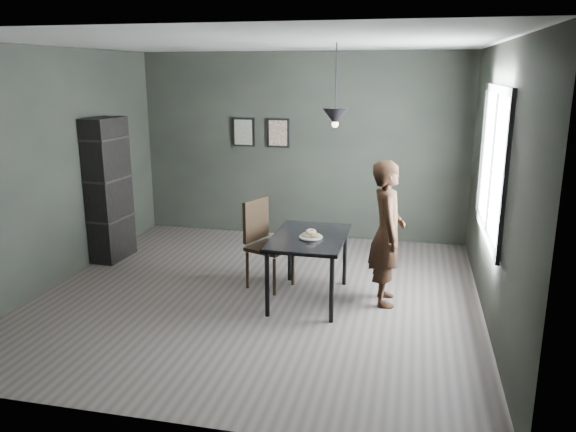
% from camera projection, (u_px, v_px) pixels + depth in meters
% --- Properties ---
extents(ground, '(5.00, 5.00, 0.00)m').
position_uv_depth(ground, '(258.00, 294.00, 6.51)').
color(ground, '#383331').
rests_on(ground, ground).
extents(back_wall, '(5.00, 0.10, 2.80)m').
position_uv_depth(back_wall, '(301.00, 147.00, 8.52)').
color(back_wall, black).
rests_on(back_wall, ground).
extents(ceiling, '(5.00, 5.00, 0.02)m').
position_uv_depth(ceiling, '(254.00, 43.00, 5.81)').
color(ceiling, silver).
rests_on(ceiling, ground).
extents(window_assembly, '(0.04, 1.96, 1.56)m').
position_uv_depth(window_assembly, '(492.00, 163.00, 5.77)').
color(window_assembly, white).
rests_on(window_assembly, ground).
extents(cafe_table, '(0.80, 1.20, 0.75)m').
position_uv_depth(cafe_table, '(309.00, 243.00, 6.21)').
color(cafe_table, black).
rests_on(cafe_table, ground).
extents(white_plate, '(0.23, 0.23, 0.01)m').
position_uv_depth(white_plate, '(311.00, 238.00, 6.11)').
color(white_plate, white).
rests_on(white_plate, cafe_table).
extents(donut_pile, '(0.21, 0.15, 0.09)m').
position_uv_depth(donut_pile, '(311.00, 234.00, 6.10)').
color(donut_pile, '#F7EBC0').
rests_on(donut_pile, white_plate).
extents(woman, '(0.46, 0.63, 1.61)m').
position_uv_depth(woman, '(387.00, 233.00, 6.11)').
color(woman, black).
rests_on(woman, ground).
extents(wood_chair, '(0.59, 0.59, 1.05)m').
position_uv_depth(wood_chair, '(264.00, 238.00, 6.66)').
color(wood_chair, black).
rests_on(wood_chair, ground).
extents(shelf_unit, '(0.40, 0.66, 1.92)m').
position_uv_depth(shelf_unit, '(108.00, 190.00, 7.56)').
color(shelf_unit, black).
rests_on(shelf_unit, ground).
extents(pendant_lamp, '(0.28, 0.28, 0.86)m').
position_uv_depth(pendant_lamp, '(335.00, 116.00, 5.91)').
color(pendant_lamp, black).
rests_on(pendant_lamp, ground).
extents(framed_print_left, '(0.34, 0.04, 0.44)m').
position_uv_depth(framed_print_left, '(244.00, 132.00, 8.63)').
color(framed_print_left, black).
rests_on(framed_print_left, ground).
extents(framed_print_right, '(0.34, 0.04, 0.44)m').
position_uv_depth(framed_print_right, '(278.00, 133.00, 8.51)').
color(framed_print_right, black).
rests_on(framed_print_right, ground).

